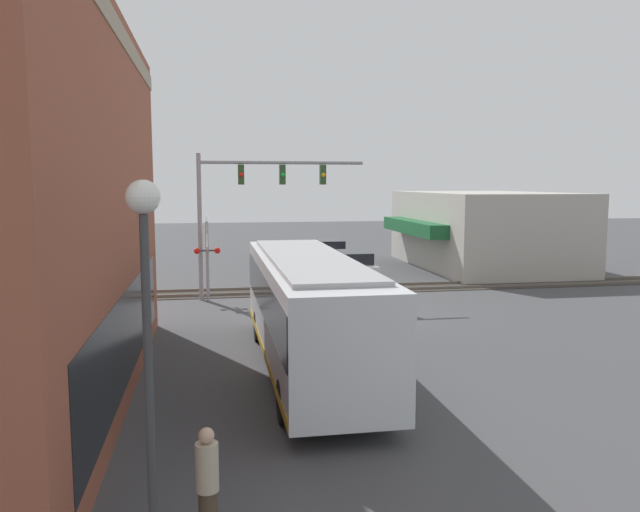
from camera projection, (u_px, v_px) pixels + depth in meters
ground_plane at (350, 316)px, 25.15m from camera, size 120.00×120.00×0.00m
shop_building at (483, 230)px, 39.46m from camera, size 13.12×9.36×4.73m
city_bus at (308, 307)px, 17.69m from camera, size 11.44×2.59×3.29m
traffic_signal_gantry at (251, 191)px, 28.35m from camera, size 0.42×7.63×6.65m
crossing_signal at (207, 251)px, 27.97m from camera, size 1.41×1.18×3.81m
streetlamp at (148, 348)px, 8.11m from camera, size 0.44×0.44×5.38m
rail_track_near at (323, 290)px, 31.01m from camera, size 2.60×60.00×0.15m
parked_car_white at (354, 264)px, 35.80m from camera, size 4.85×1.82×1.43m
parked_car_blue at (330, 251)px, 42.88m from camera, size 4.41×1.82×1.43m
pedestrian_near_bus at (352, 316)px, 20.83m from camera, size 0.34×0.34×1.79m
pedestrian_by_lamp at (207, 486)px, 9.10m from camera, size 0.34×0.34×1.82m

